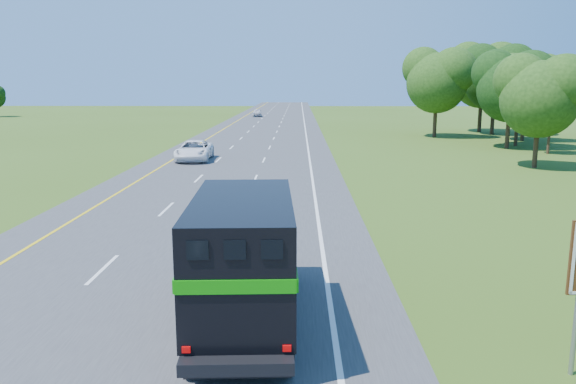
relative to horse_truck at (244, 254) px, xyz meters
name	(u,v)px	position (x,y,z in m)	size (l,w,h in m)	color
road	(253,144)	(-3.25, 43.02, -1.81)	(15.00, 260.00, 0.04)	#38383A
lane_markings	(253,144)	(-3.25, 43.02, -1.78)	(11.15, 260.00, 0.01)	yellow
horse_truck	(244,254)	(0.00, 0.00, 0.00)	(2.71, 7.65, 3.34)	black
white_suv	(194,150)	(-6.95, 30.81, -1.00)	(2.60, 5.63, 1.56)	white
far_car	(257,113)	(-6.36, 91.31, -1.09)	(1.66, 4.12, 1.40)	silver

